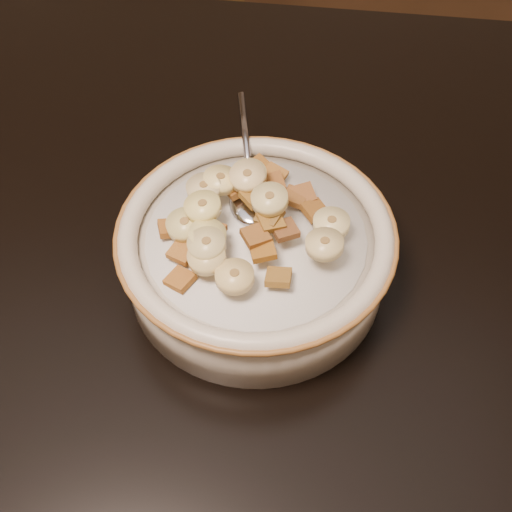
# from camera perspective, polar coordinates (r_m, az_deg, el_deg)

# --- Properties ---
(floor) EXTENTS (4.00, 4.50, 0.10)m
(floor) POSITION_cam_1_polar(r_m,az_deg,el_deg) (1.35, -8.89, -20.87)
(floor) COLOR #422816
(floor) RESTS_ON ground
(table) EXTENTS (1.44, 0.97, 0.04)m
(table) POSITION_cam_1_polar(r_m,az_deg,el_deg) (0.67, -17.03, 0.40)
(table) COLOR black
(table) RESTS_ON floor
(chair) EXTENTS (0.52, 0.52, 0.97)m
(chair) POSITION_cam_1_polar(r_m,az_deg,el_deg) (1.42, -9.34, 19.25)
(chair) COLOR #38250D
(chair) RESTS_ON floor
(cereal_bowl) EXTENTS (0.23, 0.23, 0.06)m
(cereal_bowl) POSITION_cam_1_polar(r_m,az_deg,el_deg) (0.57, -0.00, -0.15)
(cereal_bowl) COLOR beige
(cereal_bowl) RESTS_ON table
(milk) EXTENTS (0.19, 0.19, 0.00)m
(milk) POSITION_cam_1_polar(r_m,az_deg,el_deg) (0.55, -0.00, 1.63)
(milk) COLOR silver
(milk) RESTS_ON cereal_bowl
(spoon) EXTENTS (0.05, 0.06, 0.01)m
(spoon) POSITION_cam_1_polar(r_m,az_deg,el_deg) (0.57, -0.33, 4.73)
(spoon) COLOR #A0A3B5
(spoon) RESTS_ON cereal_bowl
(cereal_square_0) EXTENTS (0.03, 0.03, 0.01)m
(cereal_square_0) POSITION_cam_1_polar(r_m,az_deg,el_deg) (0.53, -3.98, 2.14)
(cereal_square_0) COLOR brown
(cereal_square_0) RESTS_ON milk
(cereal_square_1) EXTENTS (0.03, 0.03, 0.01)m
(cereal_square_1) POSITION_cam_1_polar(r_m,az_deg,el_deg) (0.56, 5.25, 4.05)
(cereal_square_1) COLOR brown
(cereal_square_1) RESTS_ON milk
(cereal_square_2) EXTENTS (0.03, 0.03, 0.01)m
(cereal_square_2) POSITION_cam_1_polar(r_m,az_deg,el_deg) (0.53, -6.57, 0.38)
(cereal_square_2) COLOR olive
(cereal_square_2) RESTS_ON milk
(cereal_square_3) EXTENTS (0.03, 0.03, 0.01)m
(cereal_square_3) POSITION_cam_1_polar(r_m,az_deg,el_deg) (0.60, 0.27, 7.89)
(cereal_square_3) COLOR brown
(cereal_square_3) RESTS_ON milk
(cereal_square_4) EXTENTS (0.03, 0.03, 0.01)m
(cereal_square_4) POSITION_cam_1_polar(r_m,az_deg,el_deg) (0.52, 0.59, 0.50)
(cereal_square_4) COLOR #8C5C18
(cereal_square_4) RESTS_ON milk
(cereal_square_5) EXTENTS (0.03, 0.03, 0.01)m
(cereal_square_5) POSITION_cam_1_polar(r_m,az_deg,el_deg) (0.52, -6.77, -2.08)
(cereal_square_5) COLOR #995B27
(cereal_square_5) RESTS_ON milk
(cereal_square_6) EXTENTS (0.03, 0.03, 0.01)m
(cereal_square_6) POSITION_cam_1_polar(r_m,az_deg,el_deg) (0.52, -4.53, 0.59)
(cereal_square_6) COLOR brown
(cereal_square_6) RESTS_ON milk
(cereal_square_7) EXTENTS (0.03, 0.03, 0.01)m
(cereal_square_7) POSITION_cam_1_polar(r_m,az_deg,el_deg) (0.57, -1.68, 5.98)
(cereal_square_7) COLOR brown
(cereal_square_7) RESTS_ON milk
(cereal_square_8) EXTENTS (0.02, 0.02, 0.01)m
(cereal_square_8) POSITION_cam_1_polar(r_m,az_deg,el_deg) (0.51, 2.01, -1.89)
(cereal_square_8) COLOR olive
(cereal_square_8) RESTS_ON milk
(cereal_square_9) EXTENTS (0.03, 0.03, 0.01)m
(cereal_square_9) POSITION_cam_1_polar(r_m,az_deg,el_deg) (0.55, -7.61, 2.46)
(cereal_square_9) COLOR #8E4C17
(cereal_square_9) RESTS_ON milk
(cereal_square_10) EXTENTS (0.03, 0.03, 0.01)m
(cereal_square_10) POSITION_cam_1_polar(r_m,az_deg,el_deg) (0.55, -0.15, 5.30)
(cereal_square_10) COLOR brown
(cereal_square_10) RESTS_ON milk
(cereal_square_11) EXTENTS (0.03, 0.03, 0.01)m
(cereal_square_11) POSITION_cam_1_polar(r_m,az_deg,el_deg) (0.57, 4.20, 5.46)
(cereal_square_11) COLOR brown
(cereal_square_11) RESTS_ON milk
(cereal_square_12) EXTENTS (0.03, 0.03, 0.01)m
(cereal_square_12) POSITION_cam_1_polar(r_m,az_deg,el_deg) (0.59, 1.62, 7.18)
(cereal_square_12) COLOR #925619
(cereal_square_12) RESTS_ON milk
(cereal_square_13) EXTENTS (0.03, 0.03, 0.01)m
(cereal_square_13) POSITION_cam_1_polar(r_m,az_deg,el_deg) (0.52, -0.04, 1.80)
(cereal_square_13) COLOR brown
(cereal_square_13) RESTS_ON milk
(cereal_square_14) EXTENTS (0.03, 0.03, 0.01)m
(cereal_square_14) POSITION_cam_1_polar(r_m,az_deg,el_deg) (0.53, 1.31, 3.14)
(cereal_square_14) COLOR olive
(cereal_square_14) RESTS_ON milk
(cereal_square_15) EXTENTS (0.03, 0.03, 0.01)m
(cereal_square_15) POSITION_cam_1_polar(r_m,az_deg,el_deg) (0.53, 2.57, 2.35)
(cereal_square_15) COLOR brown
(cereal_square_15) RESTS_ON milk
(cereal_square_16) EXTENTS (0.03, 0.03, 0.01)m
(cereal_square_16) POSITION_cam_1_polar(r_m,az_deg,el_deg) (0.53, 1.19, 3.53)
(cereal_square_16) COLOR brown
(cereal_square_16) RESTS_ON milk
(cereal_square_17) EXTENTS (0.03, 0.03, 0.01)m
(cereal_square_17) POSITION_cam_1_polar(r_m,az_deg,el_deg) (0.58, 1.50, 6.47)
(cereal_square_17) COLOR brown
(cereal_square_17) RESTS_ON milk
(cereal_square_18) EXTENTS (0.02, 0.02, 0.01)m
(cereal_square_18) POSITION_cam_1_polar(r_m,az_deg,el_deg) (0.55, 1.15, 4.86)
(cereal_square_18) COLOR brown
(cereal_square_18) RESTS_ON milk
(cereal_square_19) EXTENTS (0.03, 0.03, 0.01)m
(cereal_square_19) POSITION_cam_1_polar(r_m,az_deg,el_deg) (0.57, 3.51, 5.27)
(cereal_square_19) COLOR brown
(cereal_square_19) RESTS_ON milk
(banana_slice_0) EXTENTS (0.04, 0.04, 0.01)m
(banana_slice_0) POSITION_cam_1_polar(r_m,az_deg,el_deg) (0.50, -1.91, -1.83)
(banana_slice_0) COLOR #FFE094
(banana_slice_0) RESTS_ON milk
(banana_slice_1) EXTENTS (0.04, 0.04, 0.01)m
(banana_slice_1) POSITION_cam_1_polar(r_m,az_deg,el_deg) (0.53, 1.21, 5.05)
(banana_slice_1) COLOR #DDCC83
(banana_slice_1) RESTS_ON milk
(banana_slice_2) EXTENTS (0.04, 0.04, 0.01)m
(banana_slice_2) POSITION_cam_1_polar(r_m,az_deg,el_deg) (0.56, -0.64, 7.24)
(banana_slice_2) COLOR #CFC781
(banana_slice_2) RESTS_ON milk
(banana_slice_3) EXTENTS (0.04, 0.04, 0.01)m
(banana_slice_3) POSITION_cam_1_polar(r_m,az_deg,el_deg) (0.51, -4.40, -0.11)
(banana_slice_3) COLOR #D4BF7E
(banana_slice_3) RESTS_ON milk
(banana_slice_4) EXTENTS (0.04, 0.04, 0.01)m
(banana_slice_4) POSITION_cam_1_polar(r_m,az_deg,el_deg) (0.56, -4.64, 6.02)
(banana_slice_4) COLOR beige
(banana_slice_4) RESTS_ON milk
(banana_slice_5) EXTENTS (0.03, 0.03, 0.01)m
(banana_slice_5) POSITION_cam_1_polar(r_m,az_deg,el_deg) (0.52, 6.11, 1.04)
(banana_slice_5) COLOR beige
(banana_slice_5) RESTS_ON milk
(banana_slice_6) EXTENTS (0.04, 0.04, 0.01)m
(banana_slice_6) POSITION_cam_1_polar(r_m,az_deg,el_deg) (0.54, 6.72, 2.91)
(banana_slice_6) COLOR #FFEFAB
(banana_slice_6) RESTS_ON milk
(banana_slice_7) EXTENTS (0.03, 0.03, 0.01)m
(banana_slice_7) POSITION_cam_1_polar(r_m,az_deg,el_deg) (0.51, -4.41, 1.02)
(banana_slice_7) COLOR #D0BE7D
(banana_slice_7) RESTS_ON milk
(banana_slice_8) EXTENTS (0.04, 0.04, 0.01)m
(banana_slice_8) POSITION_cam_1_polar(r_m,az_deg,el_deg) (0.54, -4.76, 4.37)
(banana_slice_8) COLOR #F8E887
(banana_slice_8) RESTS_ON milk
(banana_slice_9) EXTENTS (0.04, 0.04, 0.01)m
(banana_slice_9) POSITION_cam_1_polar(r_m,az_deg,el_deg) (0.52, -4.35, 1.80)
(banana_slice_9) COLOR #FFED8F
(banana_slice_9) RESTS_ON milk
(banana_slice_10) EXTENTS (0.04, 0.04, 0.01)m
(banana_slice_10) POSITION_cam_1_polar(r_m,az_deg,el_deg) (0.57, -3.14, 6.77)
(banana_slice_10) COLOR #FFEE95
(banana_slice_10) RESTS_ON milk
(banana_slice_11) EXTENTS (0.04, 0.04, 0.01)m
(banana_slice_11) POSITION_cam_1_polar(r_m,az_deg,el_deg) (0.56, -0.78, 7.04)
(banana_slice_11) COLOR #FAE2A4
(banana_slice_11) RESTS_ON milk
(banana_slice_12) EXTENTS (0.04, 0.04, 0.01)m
(banana_slice_12) POSITION_cam_1_polar(r_m,az_deg,el_deg) (0.54, -6.35, 2.77)
(banana_slice_12) COLOR #CFC473
(banana_slice_12) RESTS_ON milk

